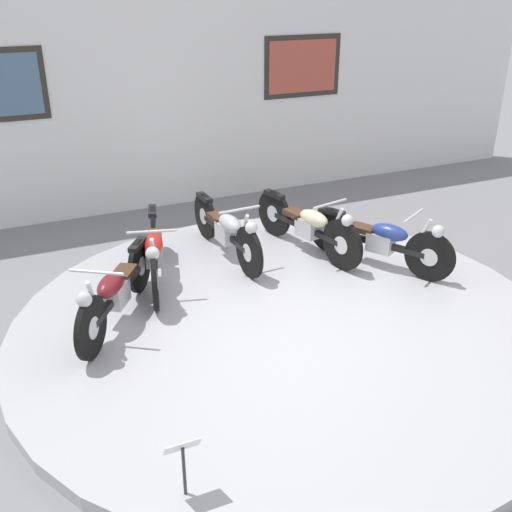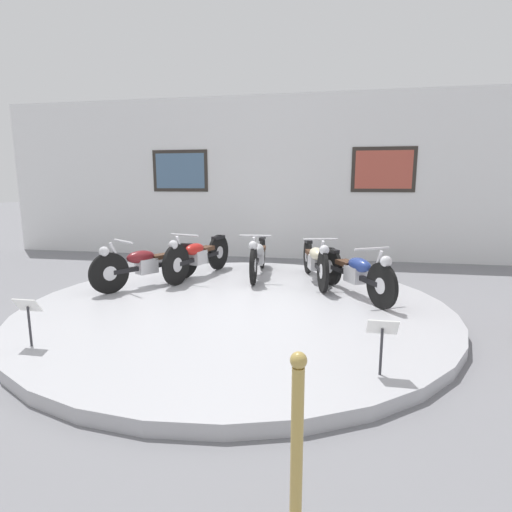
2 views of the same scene
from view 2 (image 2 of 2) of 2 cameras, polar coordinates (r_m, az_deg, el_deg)
name	(u,v)px [view 2 (image 2 of 2)]	position (r m, az deg, el deg)	size (l,w,h in m)	color
ground_plane	(237,312)	(5.69, -2.75, -7.94)	(60.00, 60.00, 0.00)	slate
display_platform	(237,307)	(5.67, -2.76, -7.28)	(5.80, 5.80, 0.14)	#ADADB2
back_wall	(278,179)	(9.68, 3.12, 10.99)	(14.00, 0.22, 3.80)	white
motorcycle_maroon	(146,263)	(6.68, -15.39, -0.97)	(1.14, 1.68, 0.79)	black
motorcycle_red	(198,255)	(7.14, -8.31, 0.16)	(0.66, 1.97, 0.81)	black
motorcycle_silver	(258,255)	(7.16, 0.29, 0.17)	(0.54, 1.99, 0.80)	black
motorcycle_cream	(315,259)	(6.77, 8.44, -0.48)	(0.61, 1.96, 0.80)	black
motorcycle_blue	(355,271)	(6.04, 14.01, -2.11)	(1.01, 1.74, 0.79)	black
info_placard_front_left	(28,312)	(4.67, -29.78, -6.91)	(0.26, 0.11, 0.51)	#333338
info_placard_front_centre	(382,335)	(3.64, 17.57, -10.66)	(0.26, 0.11, 0.51)	#333338
stanchion_post_right_of_entry	(296,485)	(2.23, 5.74, -29.75)	(0.28, 0.28, 1.02)	tan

